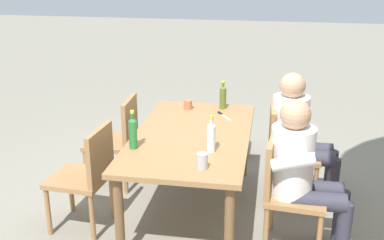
% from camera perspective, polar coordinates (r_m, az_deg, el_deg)
% --- Properties ---
extents(ground_plane, '(24.00, 24.00, 0.00)m').
position_cam_1_polar(ground_plane, '(4.28, 0.00, -10.68)').
color(ground_plane, gray).
extents(dining_table, '(1.72, 0.95, 0.72)m').
position_cam_1_polar(dining_table, '(4.00, 0.00, -2.72)').
color(dining_table, '#A37547').
rests_on(dining_table, ground_plane).
extents(chair_far_right, '(0.48, 0.48, 0.87)m').
position_cam_1_polar(chair_far_right, '(3.67, 11.08, -7.88)').
color(chair_far_right, '#A37547').
rests_on(chair_far_right, ground_plane).
extents(chair_far_left, '(0.45, 0.45, 0.87)m').
position_cam_1_polar(chair_far_left, '(4.36, 10.96, -3.29)').
color(chair_far_left, '#A37547').
rests_on(chair_far_left, ground_plane).
extents(chair_near_right, '(0.47, 0.47, 0.87)m').
position_cam_1_polar(chair_near_right, '(3.92, -12.31, -6.15)').
color(chair_near_right, '#A37547').
rests_on(chair_near_right, ground_plane).
extents(chair_near_left, '(0.45, 0.45, 0.87)m').
position_cam_1_polar(chair_near_left, '(4.59, -8.75, -2.00)').
color(chair_near_left, '#A37547').
rests_on(chair_near_left, ground_plane).
extents(person_in_white_shirt, '(0.47, 0.61, 1.18)m').
position_cam_1_polar(person_in_white_shirt, '(3.60, 13.00, -5.67)').
color(person_in_white_shirt, white).
rests_on(person_in_white_shirt, ground_plane).
extents(person_in_plaid_shirt, '(0.47, 0.61, 1.18)m').
position_cam_1_polar(person_in_plaid_shirt, '(4.31, 12.56, -1.31)').
color(person_in_plaid_shirt, white).
rests_on(person_in_plaid_shirt, ground_plane).
extents(bottle_clear, '(0.06, 0.06, 0.29)m').
position_cam_1_polar(bottle_clear, '(3.58, 2.30, -1.94)').
color(bottle_clear, white).
rests_on(bottle_clear, dining_table).
extents(bottle_olive, '(0.06, 0.06, 0.28)m').
position_cam_1_polar(bottle_olive, '(4.57, 3.70, 2.81)').
color(bottle_olive, '#566623').
rests_on(bottle_olive, dining_table).
extents(bottle_green, '(0.06, 0.06, 0.31)m').
position_cam_1_polar(bottle_green, '(3.66, -7.04, -1.43)').
color(bottle_green, '#287A38').
rests_on(bottle_green, dining_table).
extents(cup_terracotta, '(0.08, 0.08, 0.09)m').
position_cam_1_polar(cup_terracotta, '(4.57, -0.49, 1.85)').
color(cup_terracotta, '#BC6B47').
rests_on(cup_terracotta, dining_table).
extents(cup_steel, '(0.08, 0.08, 0.11)m').
position_cam_1_polar(cup_steel, '(3.33, 1.22, -4.91)').
color(cup_steel, '#B2B7BC').
rests_on(cup_steel, dining_table).
extents(table_knife, '(0.21, 0.15, 0.01)m').
position_cam_1_polar(table_knife, '(4.40, 3.72, 0.55)').
color(table_knife, silver).
rests_on(table_knife, dining_table).
extents(backpack_by_far_side, '(0.33, 0.22, 0.41)m').
position_cam_1_polar(backpack_by_far_side, '(5.31, 5.51, -2.17)').
color(backpack_by_far_side, maroon).
rests_on(backpack_by_far_side, ground_plane).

